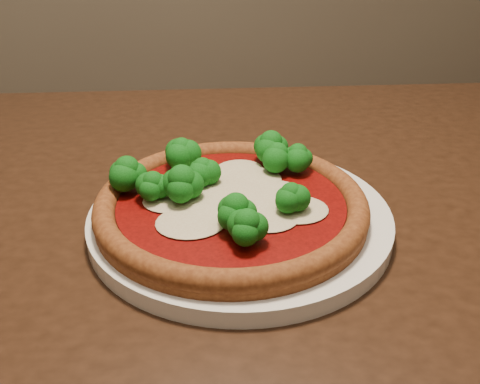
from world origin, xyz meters
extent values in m
cube|color=black|center=(-0.07, 0.20, 0.73)|extent=(1.21, 1.01, 0.04)
cylinder|color=black|center=(0.48, 0.51, 0.35)|extent=(0.06, 0.06, 0.71)
cylinder|color=silver|center=(-0.06, 0.16, 0.76)|extent=(0.32, 0.32, 0.02)
cylinder|color=brown|center=(-0.07, 0.16, 0.77)|extent=(0.28, 0.28, 0.01)
torus|color=brown|center=(-0.07, 0.16, 0.78)|extent=(0.28, 0.28, 0.02)
cylinder|color=#6F0705|center=(-0.07, 0.16, 0.78)|extent=(0.24, 0.24, 0.00)
ellipsoid|color=beige|center=(-0.04, 0.12, 0.78)|extent=(0.06, 0.05, 0.00)
ellipsoid|color=beige|center=(-0.12, 0.13, 0.78)|extent=(0.07, 0.06, 0.01)
ellipsoid|color=beige|center=(-0.03, 0.16, 0.78)|extent=(0.08, 0.07, 0.01)
ellipsoid|color=beige|center=(-0.08, 0.16, 0.78)|extent=(0.11, 0.10, 0.01)
ellipsoid|color=beige|center=(-0.13, 0.17, 0.78)|extent=(0.06, 0.05, 0.00)
ellipsoid|color=beige|center=(-0.04, 0.20, 0.78)|extent=(0.07, 0.06, 0.01)
ellipsoid|color=beige|center=(-0.05, 0.23, 0.78)|extent=(0.06, 0.05, 0.00)
ellipsoid|color=beige|center=(-0.01, 0.13, 0.78)|extent=(0.06, 0.06, 0.00)
ellipsoid|color=beige|center=(-0.10, 0.20, 0.78)|extent=(0.08, 0.07, 0.01)
ellipsoid|color=#137718|center=(0.02, 0.21, 0.80)|extent=(0.04, 0.04, 0.03)
ellipsoid|color=#137718|center=(-0.02, 0.12, 0.80)|extent=(0.04, 0.04, 0.03)
ellipsoid|color=#137718|center=(-0.09, 0.20, 0.80)|extent=(0.04, 0.04, 0.03)
ellipsoid|color=#137718|center=(-0.12, 0.17, 0.81)|extent=(0.05, 0.05, 0.04)
ellipsoid|color=#137718|center=(-0.15, 0.18, 0.80)|extent=(0.04, 0.04, 0.03)
ellipsoid|color=#137718|center=(-0.11, 0.25, 0.81)|extent=(0.04, 0.04, 0.04)
ellipsoid|color=#137718|center=(-0.17, 0.21, 0.81)|extent=(0.05, 0.05, 0.04)
ellipsoid|color=#137718|center=(-0.01, 0.21, 0.80)|extent=(0.04, 0.04, 0.04)
ellipsoid|color=#137718|center=(-0.08, 0.10, 0.81)|extent=(0.04, 0.04, 0.04)
ellipsoid|color=#137718|center=(-0.11, 0.26, 0.80)|extent=(0.04, 0.04, 0.03)
ellipsoid|color=#137718|center=(-0.01, 0.24, 0.81)|extent=(0.05, 0.05, 0.04)
ellipsoid|color=#137718|center=(-0.07, 0.08, 0.80)|extent=(0.04, 0.04, 0.04)
camera|label=1|loc=(-0.17, -0.31, 1.06)|focal=40.00mm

